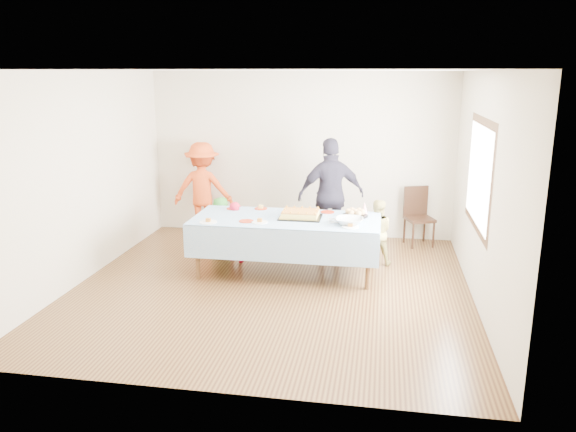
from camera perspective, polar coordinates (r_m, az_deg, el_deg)
name	(u,v)px	position (r m, az deg, el deg)	size (l,w,h in m)	color
ground	(272,287)	(7.28, -1.65, -7.18)	(5.00, 5.00, 0.00)	#412312
room_walls	(275,150)	(6.83, -1.30, 6.77)	(5.04, 5.04, 2.72)	beige
party_table	(286,222)	(7.54, -0.19, -0.60)	(2.50, 1.10, 0.78)	brown
birthday_cake	(300,214)	(7.52, 1.27, 0.16)	(0.56, 0.43, 0.10)	black
rolls_tray	(355,213)	(7.66, 6.83, 0.29)	(0.35, 0.35, 0.10)	black
punch_bowl	(349,221)	(7.24, 6.24, -0.52)	(0.36, 0.36, 0.09)	silver
party_hat	(364,208)	(7.81, 7.77, 0.83)	(0.10, 0.10, 0.17)	white
fork_pile	(335,220)	(7.30, 4.84, -0.45)	(0.24, 0.18, 0.07)	white
plate_red_far_a	(232,209)	(8.06, -5.69, 0.76)	(0.16, 0.16, 0.01)	red
plate_red_far_b	(261,209)	(8.03, -2.78, 0.77)	(0.18, 0.18, 0.01)	red
plate_red_far_c	(289,211)	(7.87, 0.05, 0.50)	(0.17, 0.17, 0.01)	red
plate_red_far_d	(327,212)	(7.84, 4.03, 0.41)	(0.19, 0.19, 0.01)	red
plate_red_near	(246,221)	(7.37, -4.27, -0.52)	(0.19, 0.19, 0.01)	red
plate_white_left	(208,222)	(7.37, -8.10, -0.62)	(0.23, 0.23, 0.01)	white
plate_white_mid	(260,222)	(7.30, -2.89, -0.63)	(0.21, 0.21, 0.01)	white
plate_white_right	(350,227)	(7.12, 6.36, -1.10)	(0.22, 0.22, 0.01)	white
dining_chair	(418,213)	(9.14, 13.05, 0.34)	(0.52, 0.52, 0.92)	black
toddler_left	(236,232)	(8.12, -5.33, -1.61)	(0.32, 0.21, 0.89)	red
toddler_mid	(221,226)	(8.47, -6.81, -1.01)	(0.43, 0.28, 0.88)	#307727
toddler_right	(377,232)	(8.07, 8.99, -1.63)	(0.46, 0.36, 0.94)	tan
adult_left	(203,189)	(9.51, -8.64, 2.74)	(1.01, 0.58, 1.56)	#DE4B1B
adult_right	(331,195)	(8.52, 4.40, 2.11)	(1.02, 0.42, 1.74)	#2F2B3C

